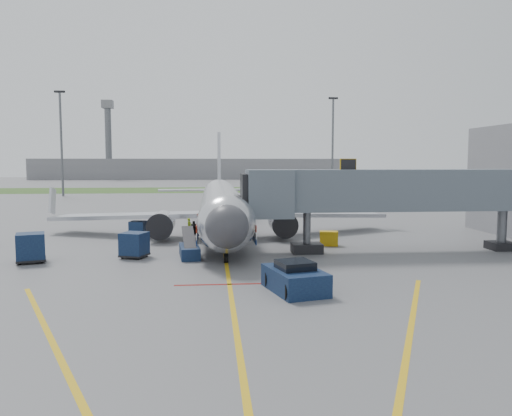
{
  "coord_description": "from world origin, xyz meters",
  "views": [
    {
      "loc": [
        -0.92,
        -30.69,
        6.63
      ],
      "look_at": [
        2.39,
        6.51,
        3.2
      ],
      "focal_mm": 35.0,
      "sensor_mm": 36.0,
      "label": 1
    }
  ],
  "objects": [
    {
      "name": "ground",
      "position": [
        0.0,
        0.0,
        0.0
      ],
      "size": [
        400.0,
        400.0,
        0.0
      ],
      "primitive_type": "plane",
      "color": "#565659",
      "rests_on": "ground"
    },
    {
      "name": "grass_strip",
      "position": [
        0.0,
        90.0,
        0.01
      ],
      "size": [
        300.0,
        25.0,
        0.01
      ],
      "primitive_type": "cube",
      "color": "#2D4C1E",
      "rests_on": "ground"
    },
    {
      "name": "apron_markings",
      "position": [
        0.0,
        -7.4,
        0.0
      ],
      "size": [
        21.52,
        50.0,
        0.01
      ],
      "color": "gold",
      "rests_on": "ground"
    },
    {
      "name": "airliner",
      "position": [
        0.0,
        15.25,
        2.65
      ],
      "size": [
        32.1,
        35.67,
        10.25
      ],
      "color": "silver",
      "rests_on": "ground"
    },
    {
      "name": "jet_bridge",
      "position": [
        12.86,
        5.0,
        4.47
      ],
      "size": [
        25.3,
        4.0,
        6.9
      ],
      "color": "slate",
      "rests_on": "ground"
    },
    {
      "name": "light_mast_left",
      "position": [
        -30.0,
        70.0,
        10.78
      ],
      "size": [
        2.0,
        0.44,
        20.4
      ],
      "color": "#595B60",
      "rests_on": "ground"
    },
    {
      "name": "light_mast_right",
      "position": [
        25.0,
        75.0,
        10.78
      ],
      "size": [
        2.0,
        0.44,
        20.4
      ],
      "color": "#595B60",
      "rests_on": "ground"
    },
    {
      "name": "distant_terminal",
      "position": [
        -10.0,
        170.0,
        4.0
      ],
      "size": [
        120.0,
        14.0,
        8.0
      ],
      "primitive_type": "cube",
      "color": "slate",
      "rests_on": "ground"
    },
    {
      "name": "control_tower",
      "position": [
        -40.0,
        165.0,
        17.33
      ],
      "size": [
        4.0,
        4.0,
        30.0
      ],
      "color": "#595B60",
      "rests_on": "ground"
    },
    {
      "name": "pushback_tug",
      "position": [
        3.31,
        -5.78,
        0.67
      ],
      "size": [
        3.2,
        4.28,
        1.59
      ],
      "color": "#0C1635",
      "rests_on": "ground"
    },
    {
      "name": "baggage_cart_a",
      "position": [
        -6.32,
        4.23,
        0.9
      ],
      "size": [
        2.11,
        2.11,
        1.77
      ],
      "color": "#0C1635",
      "rests_on": "ground"
    },
    {
      "name": "baggage_cart_b",
      "position": [
        -12.91,
        3.15,
        0.99
      ],
      "size": [
        2.28,
        2.28,
        1.95
      ],
      "color": "#0C1635",
      "rests_on": "ground"
    },
    {
      "name": "baggage_cart_c",
      "position": [
        -7.39,
        13.53,
        0.75
      ],
      "size": [
        1.61,
        1.61,
        1.47
      ],
      "color": "#0C1635",
      "rests_on": "ground"
    },
    {
      "name": "belt_loader",
      "position": [
        -2.5,
        4.04,
        0.48
      ],
      "size": [
        1.64,
        4.04,
        1.93
      ],
      "color": "#0C1635",
      "rests_on": "ground"
    },
    {
      "name": "ground_power_cart",
      "position": [
        8.36,
        8.0,
        0.57
      ],
      "size": [
        1.61,
        1.24,
        1.15
      ],
      "color": "#CA970B",
      "rests_on": "ground"
    },
    {
      "name": "ramp_worker",
      "position": [
        -3.0,
        15.13,
        0.76
      ],
      "size": [
        0.6,
        0.67,
        1.53
      ],
      "primitive_type": "imported",
      "rotation": [
        0.0,
        0.0,
        1.02
      ],
      "color": "#BAE91B",
      "rests_on": "ground"
    }
  ]
}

